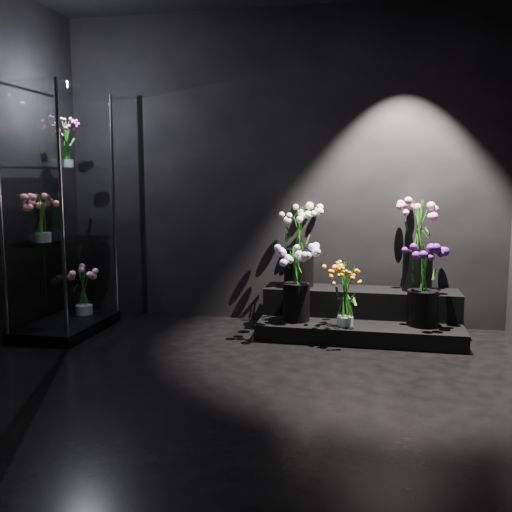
# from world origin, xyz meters

# --- Properties ---
(floor) EXTENTS (4.00, 4.00, 0.00)m
(floor) POSITION_xyz_m (0.00, 0.00, 0.00)
(floor) COLOR black
(floor) RESTS_ON ground
(wall_back) EXTENTS (4.00, 0.00, 4.00)m
(wall_back) POSITION_xyz_m (0.00, 2.00, 1.40)
(wall_back) COLOR black
(wall_back) RESTS_ON floor
(display_riser) EXTENTS (1.65, 0.73, 0.37)m
(display_riser) POSITION_xyz_m (0.76, 1.67, 0.15)
(display_riser) COLOR black
(display_riser) RESTS_ON floor
(display_case) EXTENTS (0.56, 0.93, 2.04)m
(display_case) POSITION_xyz_m (-1.70, 1.21, 1.02)
(display_case) COLOR black
(display_case) RESTS_ON floor
(bouquet_orange_bells) EXTENTS (0.33, 0.33, 0.51)m
(bouquet_orange_bells) POSITION_xyz_m (0.66, 1.36, 0.40)
(bouquet_orange_bells) COLOR white
(bouquet_orange_bells) RESTS_ON display_riser
(bouquet_lilac) EXTENTS (0.49, 0.49, 0.66)m
(bouquet_lilac) POSITION_xyz_m (0.25, 1.46, 0.53)
(bouquet_lilac) COLOR black
(bouquet_lilac) RESTS_ON display_riser
(bouquet_purple) EXTENTS (0.41, 0.41, 0.64)m
(bouquet_purple) POSITION_xyz_m (1.26, 1.51, 0.50)
(bouquet_purple) COLOR black
(bouquet_purple) RESTS_ON display_riser
(bouquet_cream_roses) EXTENTS (0.54, 0.54, 0.71)m
(bouquet_cream_roses) POSITION_xyz_m (0.22, 1.80, 0.78)
(bouquet_cream_roses) COLOR black
(bouquet_cream_roses) RESTS_ON display_riser
(bouquet_pink_roses) EXTENTS (0.50, 0.50, 0.76)m
(bouquet_pink_roses) POSITION_xyz_m (1.23, 1.79, 0.81)
(bouquet_pink_roses) COLOR black
(bouquet_pink_roses) RESTS_ON display_riser
(bouquet_case_pink) EXTENTS (0.31, 0.31, 0.40)m
(bouquet_case_pink) POSITION_xyz_m (-1.75, 1.00, 1.01)
(bouquet_case_pink) COLOR white
(bouquet_case_pink) RESTS_ON display_case
(bouquet_case_magenta) EXTENTS (0.26, 0.26, 0.40)m
(bouquet_case_magenta) POSITION_xyz_m (-1.71, 1.34, 1.61)
(bouquet_case_magenta) COLOR white
(bouquet_case_magenta) RESTS_ON display_case
(bouquet_case_base_pink) EXTENTS (0.39, 0.39, 0.42)m
(bouquet_case_base_pink) POSITION_xyz_m (-1.68, 1.46, 0.32)
(bouquet_case_base_pink) COLOR white
(bouquet_case_base_pink) RESTS_ON display_case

